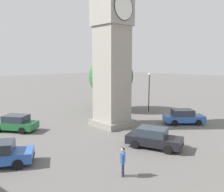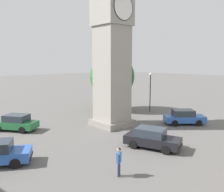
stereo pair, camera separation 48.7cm
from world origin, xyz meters
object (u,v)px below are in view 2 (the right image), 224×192
object	(u,v)px
car_blue_kerb	(16,123)
pedestrian	(119,159)
clock_tower	(112,18)
car_white_side	(152,138)
lamp_post	(150,86)
car_red_corner	(184,117)
tree	(112,76)

from	to	relation	value
car_blue_kerb	pedestrian	world-z (taller)	pedestrian
clock_tower	car_white_side	bearing A→B (deg)	-106.84
lamp_post	car_blue_kerb	bearing A→B (deg)	169.84
clock_tower	pedestrian	world-z (taller)	clock_tower
car_red_corner	tree	distance (m)	11.09
clock_tower	tree	distance (m)	9.78
car_red_corner	pedestrian	distance (m)	13.50
car_white_side	pedestrian	world-z (taller)	pedestrian
clock_tower	pedestrian	distance (m)	14.65
clock_tower	lamp_post	bearing A→B (deg)	12.17
clock_tower	car_white_side	size ratio (longest dim) A/B	4.10
car_red_corner	pedestrian	world-z (taller)	pedestrian
car_white_side	car_red_corner	bearing A→B (deg)	15.44
car_red_corner	tree	size ratio (longest dim) A/B	0.57
car_white_side	tree	distance (m)	14.99
car_red_corner	lamp_post	world-z (taller)	lamp_post
pedestrian	lamp_post	xyz separation A→B (m)	(15.21, 10.27, 2.37)
tree	lamp_post	size ratio (longest dim) A/B	1.48
car_blue_kerb	car_red_corner	distance (m)	16.80
tree	lamp_post	xyz separation A→B (m)	(3.08, -3.96, -1.17)
clock_tower	car_blue_kerb	world-z (taller)	clock_tower
clock_tower	car_white_side	world-z (taller)	clock_tower
car_blue_kerb	tree	world-z (taller)	tree
clock_tower	car_red_corner	world-z (taller)	clock_tower
car_blue_kerb	lamp_post	bearing A→B (deg)	-10.16
car_white_side	pedestrian	distance (m)	5.22
clock_tower	pedestrian	xyz separation A→B (m)	(-7.04, -8.51, -9.62)
car_blue_kerb	car_white_side	world-z (taller)	same
car_red_corner	pedestrian	bearing A→B (deg)	-163.47
tree	car_white_side	bearing A→B (deg)	-119.69
car_white_side	tree	xyz separation A→B (m)	(7.18, 12.60, 3.79)
car_blue_kerb	lamp_post	size ratio (longest dim) A/B	0.86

